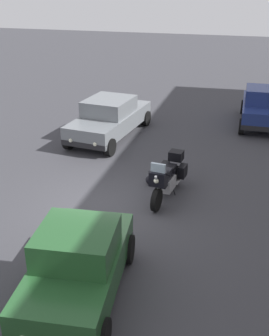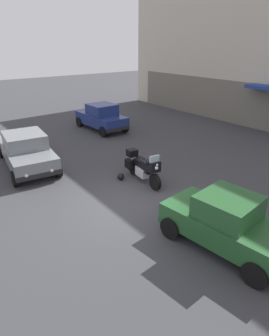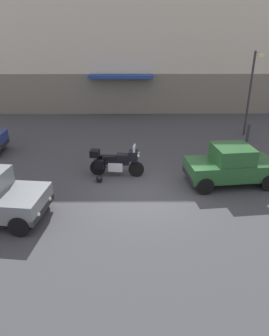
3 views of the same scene
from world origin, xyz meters
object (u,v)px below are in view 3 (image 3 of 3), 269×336
Objects in this scene: bollard_curbside at (248,132)px; car_compact_side at (231,165)px; helmet at (99,179)px; motorcycle at (116,162)px; streetlamp_curbside at (252,86)px.

car_compact_side is at bearing -115.39° from bollard_curbside.
bollard_curbside reaches higher than helmet.
car_compact_side is at bearing -1.69° from helmet.
motorcycle reaches higher than bollard_curbside.
streetlamp_curbside reaches higher than bollard_curbside.
streetlamp_curbside reaches higher than car_compact_side.
streetlamp_curbside is 4.54× the size of bollard_curbside.
motorcycle is at bearing 163.60° from car_compact_side.
car_compact_side reaches higher than motorcycle.
bollard_curbside is at bearing 33.30° from helmet.
helmet is 10.17m from streetlamp_curbside.
streetlamp_curbside reaches higher than helmet.
bollard_curbside is (6.98, 4.37, -0.08)m from motorcycle.
helmet is 0.28× the size of bollard_curbside.
helmet is 0.08× the size of car_compact_side.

